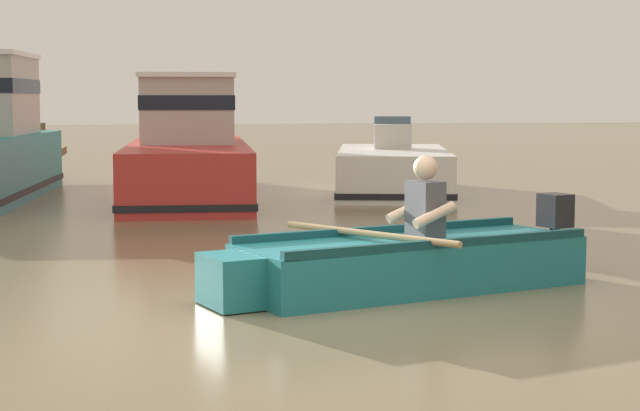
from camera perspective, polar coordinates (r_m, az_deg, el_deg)
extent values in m
plane|color=#7A6B4C|center=(8.17, -0.31, -6.03)|extent=(120.00, 120.00, 0.00)
cylinder|color=brown|center=(21.39, -15.17, 2.81)|extent=(0.24, 0.24, 1.20)
cube|color=#1E727A|center=(9.25, 5.01, -3.25)|extent=(3.29, 2.06, 0.44)
cube|color=#1E727A|center=(8.45, -4.90, -4.14)|extent=(0.58, 0.70, 0.42)
cube|color=#103F43|center=(8.80, 6.84, -2.10)|extent=(2.89, 1.08, 0.08)
cube|color=#103F43|center=(9.65, 3.37, -1.36)|extent=(2.89, 1.08, 0.08)
cube|color=teal|center=(9.28, 5.54, -2.11)|extent=(0.60, 1.05, 0.06)
cylinder|color=black|center=(10.23, 12.78, -2.21)|extent=(0.13, 0.13, 0.54)
cube|color=black|center=(10.19, 12.83, -0.26)|extent=(0.32, 0.34, 0.32)
cube|color=#4C4C51|center=(9.27, 5.81, -0.25)|extent=(0.32, 0.39, 0.52)
sphere|color=beige|center=(9.24, 5.84, 2.09)|extent=(0.22, 0.22, 0.22)
cylinder|color=beige|center=(9.07, 6.32, -0.52)|extent=(0.43, 0.23, 0.23)
cylinder|color=beige|center=(9.43, 4.81, -0.26)|extent=(0.43, 0.23, 0.23)
cylinder|color=tan|center=(9.16, 2.68, -1.56)|extent=(1.26, 1.63, 0.06)
cube|color=#B72D28|center=(17.84, -7.27, 1.94)|extent=(2.23, 6.86, 0.93)
cube|color=black|center=(17.86, -7.25, 0.98)|extent=(2.28, 6.91, 0.10)
cube|color=#B2ADA3|center=(18.41, -7.29, 5.23)|extent=(1.65, 2.91, 1.11)
cube|color=black|center=(18.41, -7.29, 5.66)|extent=(1.68, 2.94, 0.24)
cube|color=white|center=(18.41, -7.31, 7.07)|extent=(1.73, 3.06, 0.08)
cube|color=white|center=(18.54, 4.03, 1.89)|extent=(2.76, 4.71, 0.78)
cube|color=black|center=(18.56, 4.03, 1.11)|extent=(2.80, 4.76, 0.10)
cube|color=beige|center=(18.84, 4.02, 3.81)|extent=(0.75, 0.62, 0.44)
cube|color=slate|center=(19.09, 4.01, 4.38)|extent=(0.66, 0.17, 0.36)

